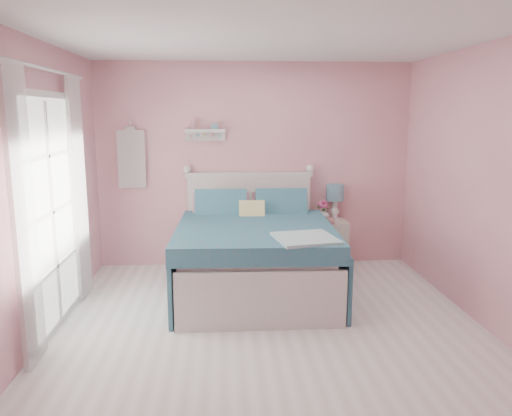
{
  "coord_description": "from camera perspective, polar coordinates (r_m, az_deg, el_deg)",
  "views": [
    {
      "loc": [
        -0.41,
        -4.15,
        1.97
      ],
      "look_at": [
        -0.05,
        1.2,
        0.94
      ],
      "focal_mm": 35.0,
      "sensor_mm": 36.0,
      "label": 1
    }
  ],
  "objects": [
    {
      "name": "wall_shelf",
      "position": [
        6.34,
        -5.85,
        8.66
      ],
      "size": [
        0.5,
        0.15,
        0.25
      ],
      "color": "silver",
      "rests_on": "room_shell"
    },
    {
      "name": "hanging_dress",
      "position": [
        6.45,
        -14.05,
        5.45
      ],
      "size": [
        0.34,
        0.03,
        0.72
      ],
      "primitive_type": "cube",
      "color": "white",
      "rests_on": "room_shell"
    },
    {
      "name": "table_lamp",
      "position": [
        6.52,
        9.01,
        1.46
      ],
      "size": [
        0.23,
        0.23,
        0.45
      ],
      "color": "white",
      "rests_on": "nightstand"
    },
    {
      "name": "vase",
      "position": [
        6.46,
        7.68,
        -0.67
      ],
      "size": [
        0.19,
        0.19,
        0.17
      ],
      "primitive_type": "imported",
      "rotation": [
        0.0,
        0.0,
        0.19
      ],
      "color": "silver",
      "rests_on": "nightstand"
    },
    {
      "name": "french_door",
      "position": [
        4.89,
        -22.36,
        -0.53
      ],
      "size": [
        0.04,
        1.32,
        2.16
      ],
      "color": "silver",
      "rests_on": "floor"
    },
    {
      "name": "roses",
      "position": [
        6.43,
        7.7,
        0.38
      ],
      "size": [
        0.14,
        0.11,
        0.12
      ],
      "color": "#CF4682",
      "rests_on": "vase"
    },
    {
      "name": "curtain_near",
      "position": [
        4.17,
        -25.01,
        -1.11
      ],
      "size": [
        0.04,
        0.4,
        2.32
      ],
      "primitive_type": "cube",
      "color": "white",
      "rests_on": "floor"
    },
    {
      "name": "room_shell",
      "position": [
        4.18,
        1.82,
        5.55
      ],
      "size": [
        4.5,
        4.5,
        4.5
      ],
      "color": "pink",
      "rests_on": "floor"
    },
    {
      "name": "teacup",
      "position": [
        6.29,
        8.5,
        -1.43
      ],
      "size": [
        0.13,
        0.13,
        0.08
      ],
      "primitive_type": "imported",
      "rotation": [
        0.0,
        0.0,
        -0.34
      ],
      "color": "pink",
      "rests_on": "nightstand"
    },
    {
      "name": "bed",
      "position": [
        5.57,
        -0.23,
        -5.41
      ],
      "size": [
        1.7,
        2.13,
        1.22
      ],
      "rotation": [
        0.0,
        0.0,
        -0.03
      ],
      "color": "silver",
      "rests_on": "floor"
    },
    {
      "name": "nightstand",
      "position": [
        6.53,
        8.38,
        -4.04
      ],
      "size": [
        0.42,
        0.42,
        0.61
      ],
      "color": "silver",
      "rests_on": "floor"
    },
    {
      "name": "floor",
      "position": [
        4.61,
        1.69,
        -14.47
      ],
      "size": [
        4.5,
        4.5,
        0.0
      ],
      "primitive_type": "plane",
      "color": "silver",
      "rests_on": "ground"
    },
    {
      "name": "curtain_far",
      "position": [
        5.56,
        -19.56,
        2.05
      ],
      "size": [
        0.04,
        0.4,
        2.32
      ],
      "primitive_type": "cube",
      "color": "white",
      "rests_on": "floor"
    }
  ]
}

